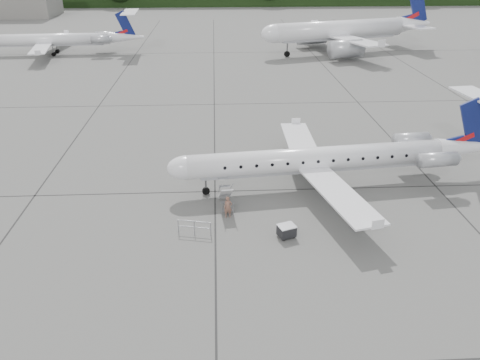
{
  "coord_description": "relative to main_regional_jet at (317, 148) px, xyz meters",
  "views": [
    {
      "loc": [
        -6.7,
        -27.57,
        17.13
      ],
      "look_at": [
        -5.16,
        2.01,
        2.3
      ],
      "focal_mm": 35.0,
      "sensor_mm": 36.0,
      "label": 1
    }
  ],
  "objects": [
    {
      "name": "main_regional_jet",
      "position": [
        0.0,
        0.0,
        0.0
      ],
      "size": [
        27.55,
        21.17,
        6.59
      ],
      "primitive_type": null,
      "rotation": [
        0.0,
        0.0,
        0.11
      ],
      "color": "white",
      "rests_on": "ground"
    },
    {
      "name": "bg_regional_left",
      "position": [
        -36.84,
        52.59,
        0.29
      ],
      "size": [
        28.37,
        21.15,
        7.17
      ],
      "primitive_type": null,
      "rotation": [
        0.0,
        0.0,
        0.06
      ],
      "color": "white",
      "rests_on": "ground"
    },
    {
      "name": "passenger",
      "position": [
        -6.99,
        -4.38,
        -2.5
      ],
      "size": [
        0.63,
        0.46,
        1.59
      ],
      "primitive_type": "imported",
      "rotation": [
        0.0,
        0.0,
        0.14
      ],
      "color": "brown",
      "rests_on": "ground"
    },
    {
      "name": "safety_railing",
      "position": [
        -9.28,
        -6.49,
        -2.8
      ],
      "size": [
        2.17,
        0.53,
        1.0
      ],
      "primitive_type": null,
      "rotation": [
        0.0,
        0.0,
        -0.21
      ],
      "color": "gray",
      "rests_on": "ground"
    },
    {
      "name": "bg_narrowbody",
      "position": [
        14.14,
        51.28,
        2.29
      ],
      "size": [
        36.05,
        30.07,
        11.16
      ],
      "primitive_type": null,
      "rotation": [
        0.0,
        0.0,
        0.28
      ],
      "color": "white",
      "rests_on": "ground"
    },
    {
      "name": "airstair",
      "position": [
        -7.14,
        -3.0,
        -2.26
      ],
      "size": [
        1.11,
        2.56,
        2.07
      ],
      "primitive_type": null,
      "rotation": [
        0.0,
        0.0,
        0.11
      ],
      "color": "white",
      "rests_on": "ground"
    },
    {
      "name": "baggage_cart",
      "position": [
        -3.24,
        -7.12,
        -2.83
      ],
      "size": [
        1.3,
        1.18,
        0.92
      ],
      "primitive_type": null,
      "rotation": [
        0.0,
        0.0,
        0.35
      ],
      "color": "black",
      "rests_on": "ground"
    },
    {
      "name": "ground",
      "position": [
        -0.93,
        -5.2,
        -3.3
      ],
      "size": [
        320.0,
        320.0,
        0.0
      ],
      "primitive_type": "plane",
      "color": "#5C5C5A",
      "rests_on": "ground"
    }
  ]
}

